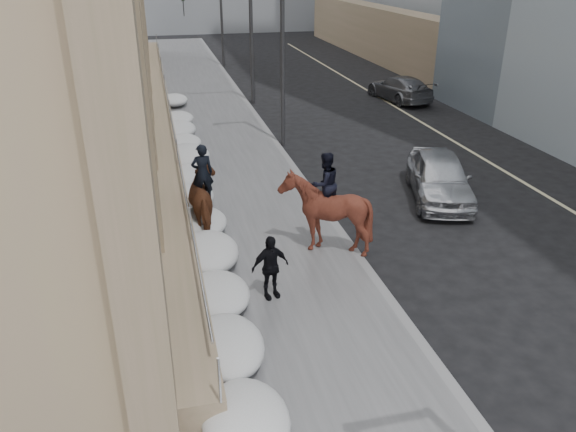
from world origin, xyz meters
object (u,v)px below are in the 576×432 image
(mounted_horse_left, at_px, (207,198))
(pedestrian, at_px, (270,267))
(mounted_horse_right, at_px, (325,210))
(car_silver, at_px, (440,177))
(car_grey, at_px, (400,88))

(mounted_horse_left, xyz_separation_m, pedestrian, (1.06, -3.97, -0.22))
(mounted_horse_right, distance_m, car_silver, 5.71)
(pedestrian, xyz_separation_m, car_grey, (11.44, 18.66, -0.22))
(mounted_horse_right, xyz_separation_m, pedestrian, (-1.93, -2.00, -0.41))
(pedestrian, distance_m, car_silver, 8.39)
(car_silver, bearing_deg, car_grey, 89.07)
(mounted_horse_left, relative_size, mounted_horse_right, 0.94)
(pedestrian, xyz_separation_m, car_silver, (6.84, 4.85, -0.14))
(mounted_horse_right, distance_m, car_grey, 19.19)
(mounted_horse_right, relative_size, pedestrian, 1.74)
(pedestrian, relative_size, car_grey, 0.33)
(mounted_horse_left, xyz_separation_m, car_grey, (12.50, 14.69, -0.44))
(mounted_horse_left, xyz_separation_m, mounted_horse_right, (2.99, -1.97, 0.19))
(car_silver, bearing_deg, pedestrian, -127.19)
(mounted_horse_right, xyz_separation_m, car_grey, (9.51, 16.66, -0.63))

